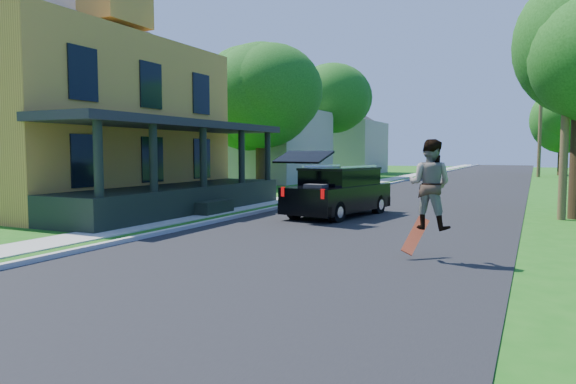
% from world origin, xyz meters
% --- Properties ---
extents(ground, '(140.00, 140.00, 0.00)m').
position_xyz_m(ground, '(0.00, 0.00, 0.00)').
color(ground, '#195E12').
rests_on(ground, ground).
extents(street, '(8.00, 120.00, 0.02)m').
position_xyz_m(street, '(0.00, 20.00, 0.00)').
color(street, black).
rests_on(street, ground).
extents(curb, '(0.15, 120.00, 0.12)m').
position_xyz_m(curb, '(-4.05, 20.00, 0.00)').
color(curb, '#ACACA6').
rests_on(curb, ground).
extents(sidewalk, '(1.30, 120.00, 0.03)m').
position_xyz_m(sidewalk, '(-5.60, 20.00, 0.00)').
color(sidewalk, '#9D9C94').
rests_on(sidewalk, ground).
extents(front_walk, '(6.50, 1.20, 0.03)m').
position_xyz_m(front_walk, '(-9.50, 6.00, 0.00)').
color(front_walk, '#9D9C94').
rests_on(front_walk, ground).
extents(main_house, '(15.56, 15.56, 10.10)m').
position_xyz_m(main_house, '(-12.80, 5.99, 4.92)').
color(main_house, gold).
rests_on(main_house, ground).
extents(neighbor_house_mid, '(12.78, 12.78, 8.30)m').
position_xyz_m(neighbor_house_mid, '(-13.50, 24.00, 4.19)').
color(neighbor_house_mid, gray).
rests_on(neighbor_house_mid, ground).
extents(neighbor_house_far, '(12.78, 12.78, 8.30)m').
position_xyz_m(neighbor_house_far, '(-13.50, 40.00, 4.19)').
color(neighbor_house_far, gray).
rests_on(neighbor_house_far, ground).
extents(black_suv, '(2.42, 4.72, 2.10)m').
position_xyz_m(black_suv, '(-1.40, 7.15, 0.80)').
color(black_suv, black).
rests_on(black_suv, ground).
extents(skateboarder, '(0.90, 0.74, 1.69)m').
position_xyz_m(skateboarder, '(2.50, 1.50, 1.46)').
color(skateboarder, black).
rests_on(skateboarder, ground).
extents(skateboard, '(0.43, 0.64, 0.71)m').
position_xyz_m(skateboard, '(2.23, 1.62, 0.43)').
color(skateboard, '#A22C0D').
rests_on(skateboard, ground).
extents(tree_left_mid, '(7.84, 7.56, 9.01)m').
position_xyz_m(tree_left_mid, '(-10.49, 18.45, 5.77)').
color(tree_left_mid, black).
rests_on(tree_left_mid, ground).
extents(tree_left_far, '(7.95, 7.74, 9.63)m').
position_xyz_m(tree_left_far, '(-11.05, 30.66, 6.23)').
color(tree_left_far, black).
rests_on(tree_left_far, ground).
extents(tree_right_far, '(7.10, 7.25, 8.33)m').
position_xyz_m(tree_right_far, '(6.26, 43.17, 5.29)').
color(tree_right_far, black).
rests_on(tree_right_far, ground).
extents(utility_pole_near, '(1.44, 0.56, 8.85)m').
position_xyz_m(utility_pole_near, '(5.04, 9.33, 4.56)').
color(utility_pole_near, brown).
rests_on(utility_pole_near, ground).
extents(utility_pole_far, '(1.71, 0.64, 10.19)m').
position_xyz_m(utility_pole_far, '(4.50, 39.20, 5.25)').
color(utility_pole_far, brown).
rests_on(utility_pole_far, ground).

